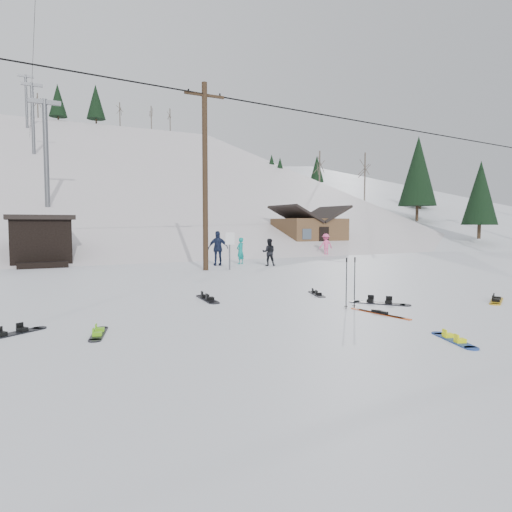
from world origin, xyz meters
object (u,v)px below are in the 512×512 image
utility_pole (205,174)px  hero_snowboard (454,340)px  cabin (309,234)px  hero_skis (380,313)px

utility_pole → hero_snowboard: size_ratio=6.74×
cabin → hero_snowboard: (-13.81, -24.92, -1.46)m
hero_snowboard → hero_skis: hero_snowboard is taller
hero_snowboard → utility_pole: bearing=17.0°
hero_snowboard → hero_skis: 2.72m
hero_snowboard → cabin: bearing=-8.9°
utility_pole → hero_snowboard: (-0.81, -14.92, -4.66)m
cabin → utility_pole: bearing=-142.4°
utility_pole → cabin: bearing=37.6°
cabin → hero_snowboard: 28.53m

